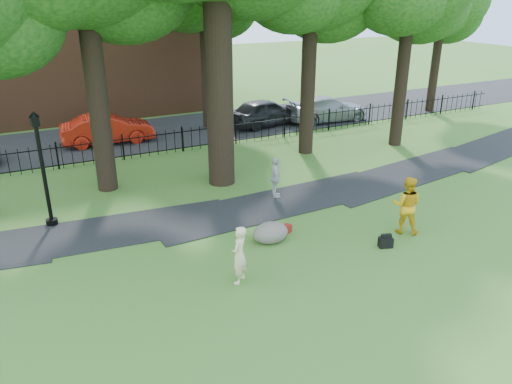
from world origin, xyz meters
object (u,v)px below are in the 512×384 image
man (406,205)px  red_sedan (107,129)px  boulder (270,231)px  lamppost (43,172)px  woman (239,255)px

man → red_sedan: man is taller
man → red_sedan: 16.77m
man → red_sedan: (-6.68, 15.38, -0.21)m
man → boulder: (-4.34, 1.51, -0.65)m
man → lamppost: size_ratio=0.49×
woman → man: (6.31, 0.27, 0.14)m
boulder → red_sedan: (-2.34, 13.87, 0.44)m
boulder → red_sedan: size_ratio=0.25×
boulder → red_sedan: red_sedan is taller
man → boulder: size_ratio=1.67×
woman → red_sedan: size_ratio=0.36×
woman → lamppost: (-4.29, 6.33, 1.13)m
woman → boulder: bearing=179.6°
lamppost → man: bearing=-38.0°
boulder → lamppost: bearing=144.0°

